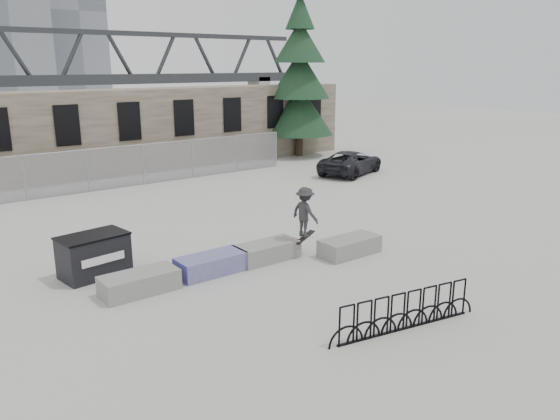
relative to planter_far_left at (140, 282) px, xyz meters
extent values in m
plane|color=#B5B5B0|center=(2.93, -0.05, -0.30)|extent=(120.00, 120.00, 0.00)
cube|color=#655A4A|center=(2.93, 16.20, 1.95)|extent=(36.00, 2.50, 4.50)
cube|color=black|center=(2.93, 14.93, 2.60)|extent=(1.20, 0.12, 2.00)
cube|color=black|center=(6.13, 14.93, 2.60)|extent=(1.20, 0.12, 2.00)
cube|color=black|center=(9.33, 14.93, 2.60)|extent=(1.20, 0.12, 2.00)
cube|color=black|center=(12.53, 14.93, 2.60)|extent=(1.20, 0.12, 2.00)
cube|color=black|center=(15.73, 14.93, 2.60)|extent=(1.20, 0.12, 2.00)
cube|color=black|center=(18.93, 14.93, 2.60)|extent=(1.20, 0.12, 2.00)
cylinder|color=gray|center=(0.18, 12.45, 0.70)|extent=(0.06, 0.06, 2.00)
cylinder|color=gray|center=(2.93, 12.45, 0.70)|extent=(0.06, 0.06, 2.00)
cylinder|color=gray|center=(5.68, 12.45, 0.70)|extent=(0.06, 0.06, 2.00)
cylinder|color=gray|center=(8.43, 12.45, 0.70)|extent=(0.06, 0.06, 2.00)
cylinder|color=gray|center=(11.18, 12.45, 0.70)|extent=(0.06, 0.06, 2.00)
cylinder|color=gray|center=(13.93, 12.45, 0.70)|extent=(0.06, 0.06, 2.00)
cube|color=#99999E|center=(2.93, 12.45, 0.70)|extent=(22.00, 0.02, 2.00)
cylinder|color=gray|center=(2.93, 12.45, 1.70)|extent=(22.00, 0.04, 0.04)
cube|color=gray|center=(0.00, 0.00, -0.02)|extent=(2.00, 0.90, 0.55)
cube|color=#2D471E|center=(0.00, 0.00, 0.19)|extent=(1.76, 0.66, 0.10)
cube|color=#343092|center=(2.19, 0.04, -0.02)|extent=(2.00, 0.90, 0.55)
cube|color=#2D471E|center=(2.19, 0.04, 0.19)|extent=(1.76, 0.66, 0.10)
cube|color=gray|center=(4.12, -0.02, -0.02)|extent=(2.00, 0.90, 0.55)
cube|color=#2D471E|center=(4.12, -0.02, 0.19)|extent=(1.76, 0.66, 0.10)
cube|color=gray|center=(6.47, -1.22, -0.02)|extent=(2.00, 0.90, 0.55)
cube|color=#2D471E|center=(6.47, -1.22, 0.19)|extent=(1.76, 0.66, 0.10)
cube|color=black|center=(-0.51, 1.90, 0.29)|extent=(1.91, 1.30, 1.16)
cube|color=black|center=(-0.51, 1.90, 0.89)|extent=(1.97, 1.35, 0.05)
cube|color=white|center=(-0.44, 1.35, 0.33)|extent=(1.24, 0.18, 0.22)
cube|color=black|center=(3.90, -5.59, -0.28)|extent=(3.55, 0.75, 0.04)
torus|color=black|center=(2.35, -5.29, 0.15)|extent=(0.88, 0.22, 0.89)
torus|color=black|center=(2.80, -5.37, 0.15)|extent=(0.88, 0.22, 0.89)
torus|color=black|center=(3.24, -5.46, 0.15)|extent=(0.88, 0.22, 0.89)
torus|color=black|center=(3.68, -5.55, 0.15)|extent=(0.88, 0.22, 0.89)
torus|color=black|center=(4.12, -5.63, 0.15)|extent=(0.88, 0.22, 0.89)
torus|color=black|center=(4.56, -5.72, 0.15)|extent=(0.88, 0.22, 0.89)
torus|color=black|center=(5.01, -5.80, 0.15)|extent=(0.88, 0.22, 0.89)
torus|color=black|center=(5.45, -5.89, 0.15)|extent=(0.88, 0.22, 0.89)
cylinder|color=#38281E|center=(17.47, 14.66, 0.80)|extent=(0.50, 0.50, 2.19)
cone|color=black|center=(17.47, 14.66, 2.70)|extent=(4.38, 4.38, 3.20)
cone|color=black|center=(17.47, 14.66, 4.90)|extent=(3.86, 3.86, 3.00)
cone|color=black|center=(17.47, 14.66, 6.90)|extent=(3.24, 3.24, 2.60)
cone|color=black|center=(17.47, 14.66, 8.70)|extent=(1.84, 1.84, 2.20)
cube|color=slate|center=(28.93, 94.95, 14.70)|extent=(10.00, 10.00, 30.00)
cube|color=#2D3033|center=(12.93, 54.95, 3.70)|extent=(70.00, 3.00, 1.20)
cube|color=#2D3033|center=(12.93, 54.95, 9.20)|extent=(70.00, 0.60, 0.60)
cube|color=gray|center=(42.93, 54.95, 1.70)|extent=(2.00, 3.00, 4.00)
imported|color=black|center=(15.81, 8.16, 0.34)|extent=(4.99, 3.49, 1.27)
imported|color=#2A2A2D|center=(5.27, -0.44, 1.12)|extent=(0.68, 1.06, 1.56)
cube|color=black|center=(5.27, -0.44, 0.31)|extent=(0.78, 0.30, 0.29)
cylinder|color=beige|center=(4.99, -0.51, 0.26)|extent=(0.06, 0.03, 0.06)
cylinder|color=beige|center=(4.99, -0.37, 0.26)|extent=(0.06, 0.03, 0.06)
cylinder|color=beige|center=(5.55, -0.51, 0.26)|extent=(0.06, 0.03, 0.06)
cylinder|color=beige|center=(5.55, -0.37, 0.26)|extent=(0.06, 0.03, 0.06)
camera|label=1|loc=(-5.18, -12.77, 5.51)|focal=35.00mm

